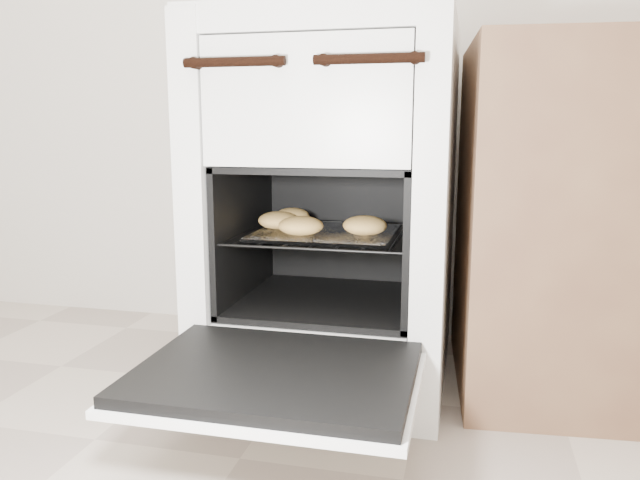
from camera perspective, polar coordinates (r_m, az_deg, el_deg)
The scene contains 5 objects.
stove at distance 1.62m, azimuth 1.20°, elevation 2.64°, with size 0.60×0.67×0.92m.
oven_door at distance 1.22m, azimuth -4.05°, elevation -12.34°, with size 0.54×0.42×0.04m.
oven_rack at distance 1.57m, azimuth 0.68°, elevation 0.56°, with size 0.44×0.42×0.01m.
foil_sheet at distance 1.55m, azimuth 0.52°, elevation 0.65°, with size 0.34×0.30×0.01m, color white.
baked_rolls at distance 1.55m, azimuth -0.86°, elevation 1.64°, with size 0.37×0.29×0.05m.
Camera 1 is at (0.43, -0.41, 0.67)m, focal length 35.00 mm.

